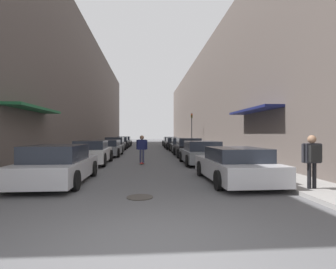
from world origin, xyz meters
The scene contains 21 objects.
ground centered at (0.00, 21.28, 0.00)m, with size 117.04×117.04×0.00m, color #515154.
curb_strip_left centered at (-4.98, 26.60, 0.06)m, with size 1.80×53.20×0.12m.
curb_strip_right centered at (4.98, 26.60, 0.06)m, with size 1.80×53.20×0.12m.
building_row_left centered at (-7.88, 26.60, 6.26)m, with size 4.90×53.20×12.52m.
building_row_right centered at (7.88, 26.60, 5.36)m, with size 4.90×53.20×10.73m.
parked_car_left_0 centered at (-3.04, 5.29, 0.62)m, with size 2.01×4.27×1.30m.
parked_car_left_1 centered at (-3.07, 10.97, 0.64)m, with size 1.87×4.25×1.31m.
parked_car_left_2 centered at (-2.97, 16.31, 0.60)m, with size 2.03×4.64×1.23m.
parked_car_left_3 centered at (-3.13, 22.16, 0.65)m, with size 1.95×4.17×1.36m.
parked_car_left_4 centered at (-3.06, 27.35, 0.64)m, with size 1.85×4.18×1.31m.
parked_car_left_5 centered at (-3.11, 32.46, 0.65)m, with size 1.95×4.04×1.33m.
parked_car_right_0 centered at (3.02, 5.02, 0.58)m, with size 2.06×4.29×1.20m.
parked_car_right_1 centered at (2.99, 10.45, 0.61)m, with size 2.09×3.98×1.28m.
parked_car_right_2 centered at (3.02, 15.25, 0.65)m, with size 1.93×3.97×1.37m.
parked_car_right_3 centered at (3.07, 20.13, 0.63)m, with size 1.88×4.42×1.31m.
parked_car_right_4 centered at (3.01, 25.32, 0.62)m, with size 1.95×4.57×1.27m.
parked_car_right_5 centered at (3.07, 30.89, 0.63)m, with size 1.86×4.61×1.29m.
skateboarder centered at (-0.31, 10.74, 0.98)m, with size 0.61×0.78×1.60m.
manhole_cover centered at (-0.22, 3.08, 0.01)m, with size 0.70×0.70×0.02m.
traffic_light centered at (4.64, 23.09, 2.38)m, with size 0.16×0.22×3.68m.
pedestrian centered at (4.65, 3.21, 1.07)m, with size 0.61×0.33×1.52m.
Camera 1 is at (-0.05, -3.85, 1.67)m, focal length 28.00 mm.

